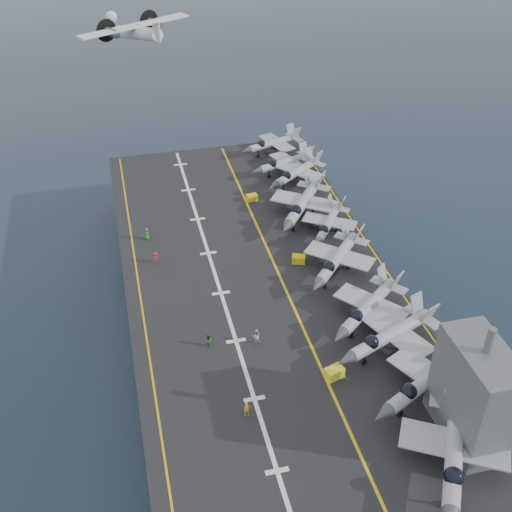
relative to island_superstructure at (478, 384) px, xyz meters
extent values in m
plane|color=#142135|center=(-15.00, 30.00, -17.90)|extent=(500.00, 500.00, 0.00)
cube|color=#56595E|center=(-15.00, 30.00, -12.90)|extent=(36.00, 90.00, 10.00)
cube|color=black|center=(-15.00, 30.00, -7.70)|extent=(38.00, 92.00, 0.40)
cube|color=gold|center=(-12.00, 30.00, -7.48)|extent=(0.35, 90.00, 0.02)
cube|color=silver|center=(-21.00, 30.00, -7.48)|extent=(0.50, 90.00, 0.02)
cube|color=gold|center=(-32.00, 30.00, -7.48)|extent=(0.25, 90.00, 0.02)
cube|color=gold|center=(3.50, 30.00, -7.48)|extent=(0.25, 90.00, 0.02)
imported|color=gold|center=(-22.35, 7.92, -6.58)|extent=(1.11, 0.75, 1.84)
imported|color=#1D7C23|center=(-24.43, 20.03, -6.60)|extent=(0.94, 1.21, 1.80)
imported|color=#B21919|center=(-28.98, 39.41, -6.60)|extent=(1.15, 1.29, 1.80)
imported|color=#268C33|center=(-29.59, 46.06, -6.53)|extent=(0.86, 1.22, 1.94)
imported|color=silver|center=(-18.54, 19.21, -6.49)|extent=(1.30, 0.94, 2.03)
camera|label=1|loc=(-32.67, -39.13, 48.29)|focal=45.00mm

